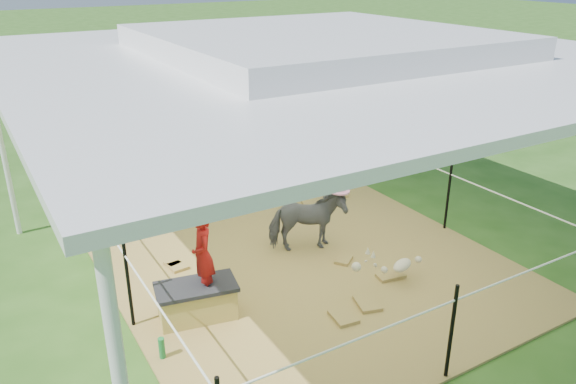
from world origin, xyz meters
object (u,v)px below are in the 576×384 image
green_bottle (162,348)px  picnic_table_near (216,101)px  woman (202,246)px  foal (402,263)px  trash_barrel (302,107)px  pony (307,221)px  picnic_table_far (265,75)px  distant_person (202,86)px  straw_bale (197,303)px

green_bottle → picnic_table_near: bearing=62.8°
picnic_table_near → woman: bearing=-109.0°
foal → trash_barrel: bearing=47.5°
pony → picnic_table_far: (4.40, 9.25, -0.04)m
woman → trash_barrel: size_ratio=1.19×
picnic_table_near → picnic_table_far: picnic_table_far is taller
trash_barrel → woman: bearing=-129.7°
pony → distant_person: (1.77, 7.72, 0.19)m
green_bottle → picnic_table_far: (6.77, 10.38, 0.26)m
straw_bale → picnic_table_near: 8.72m
foal → picnic_table_far: picnic_table_far is taller
straw_bale → picnic_table_near: picnic_table_near is taller
green_bottle → picnic_table_near: size_ratio=0.14×
straw_bale → trash_barrel: 7.86m
distant_person → foal: bearing=90.1°
foal → distant_person: bearing=62.2°
picnic_table_far → woman: bearing=-85.5°
picnic_table_far → distant_person: size_ratio=1.52×
green_bottle → distant_person: 9.79m
straw_bale → foal: size_ratio=0.90×
woman → picnic_table_near: size_ratio=0.59×
foal → picnic_table_near: bearing=60.7°
picnic_table_near → distant_person: (-0.15, 0.53, 0.29)m
straw_bale → foal: foal is taller
straw_bale → picnic_table_far: (6.22, 9.93, 0.19)m
straw_bale → pony: (1.82, 0.68, 0.24)m
pony → distant_person: 7.93m
pony → picnic_table_far: bearing=-6.2°
woman → distant_person: 9.10m
trash_barrel → straw_bale: bearing=-130.2°
foal → straw_bale: bearing=146.6°
trash_barrel → picnic_table_far: trash_barrel is taller
woman → pony: woman is taller
pony → woman: bearing=130.8°
woman → distant_person: bearing=168.6°
green_bottle → picnic_table_far: size_ratio=0.11×
pony → foal: pony is taller
picnic_table_far → distant_person: bearing=-113.8°
pony → picnic_table_near: (1.92, 7.20, -0.11)m
pony → trash_barrel: 6.24m
woman → trash_barrel: (4.98, 6.00, -0.46)m
pony → foal: size_ratio=1.11×
pony → picnic_table_near: 7.45m
picnic_table_near → picnic_table_far: (2.48, 2.05, 0.06)m
picnic_table_near → distant_person: bearing=111.2°
straw_bale → distant_person: distant_person is taller
pony → straw_bale: bearing=129.7°
green_bottle → foal: size_ratio=0.25×
woman → picnic_table_far: bearing=159.6°
trash_barrel → distant_person: (-1.49, 2.40, 0.23)m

